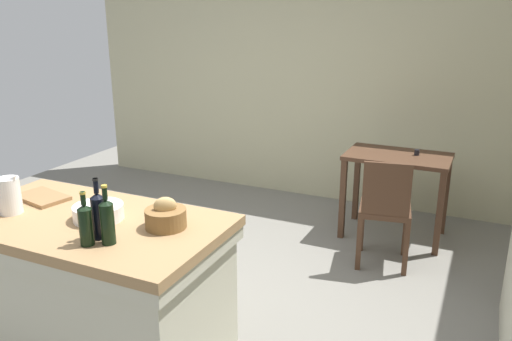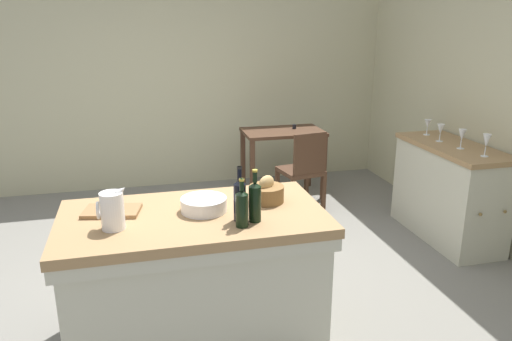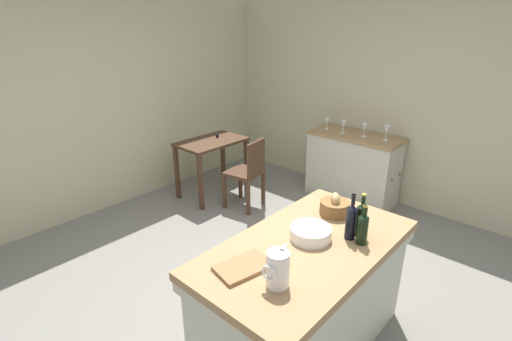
{
  "view_description": "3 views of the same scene",
  "coord_description": "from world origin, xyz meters",
  "px_view_note": "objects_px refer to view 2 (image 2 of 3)",
  "views": [
    {
      "loc": [
        1.78,
        -2.67,
        1.99
      ],
      "look_at": [
        0.42,
        0.28,
        0.98
      ],
      "focal_mm": 35.94,
      "sensor_mm": 36.0,
      "label": 1
    },
    {
      "loc": [
        -0.53,
        -3.39,
        1.99
      ],
      "look_at": [
        0.36,
        0.15,
        0.86
      ],
      "focal_mm": 34.5,
      "sensor_mm": 36.0,
      "label": 2
    },
    {
      "loc": [
        -2.02,
        -1.79,
        2.23
      ],
      "look_at": [
        0.4,
        0.4,
        0.93
      ],
      "focal_mm": 26.14,
      "sensor_mm": 36.0,
      "label": 3
    }
  ],
  "objects_px": {
    "island_table": "(196,273)",
    "wine_glass_left": "(462,135)",
    "wash_bowl": "(204,205)",
    "wine_glass_right": "(428,124)",
    "wine_glass_middle": "(441,130)",
    "wine_bottle_amber": "(240,199)",
    "wine_glass_far_left": "(486,141)",
    "bread_basket": "(266,192)",
    "wine_bottle_dark": "(255,201)",
    "wooden_chair": "(303,170)",
    "cutting_board": "(112,211)",
    "side_cabinet": "(449,192)",
    "pitcher": "(112,210)",
    "writing_desk": "(283,141)",
    "wine_bottle_green": "(242,207)"
  },
  "relations": [
    {
      "from": "writing_desk",
      "to": "wooden_chair",
      "type": "height_order",
      "value": "wooden_chair"
    },
    {
      "from": "bread_basket",
      "to": "wine_bottle_dark",
      "type": "bearing_deg",
      "value": -117.01
    },
    {
      "from": "pitcher",
      "to": "wine_glass_middle",
      "type": "xyz_separation_m",
      "value": [
        2.89,
        1.25,
        0.03
      ]
    },
    {
      "from": "wooden_chair",
      "to": "wine_glass_right",
      "type": "xyz_separation_m",
      "value": [
        1.12,
        -0.42,
        0.51
      ]
    },
    {
      "from": "wine_glass_left",
      "to": "wine_glass_far_left",
      "type": "bearing_deg",
      "value": -82.94
    },
    {
      "from": "wooden_chair",
      "to": "wine_bottle_dark",
      "type": "xyz_separation_m",
      "value": [
        -1.02,
        -2.02,
        0.5
      ]
    },
    {
      "from": "island_table",
      "to": "wine_glass_far_left",
      "type": "height_order",
      "value": "wine_glass_far_left"
    },
    {
      "from": "pitcher",
      "to": "wine_glass_right",
      "type": "distance_m",
      "value": 3.3
    },
    {
      "from": "island_table",
      "to": "wooden_chair",
      "type": "distance_m",
      "value": 2.27
    },
    {
      "from": "wine_bottle_dark",
      "to": "wine_bottle_green",
      "type": "height_order",
      "value": "wine_bottle_dark"
    },
    {
      "from": "wine_glass_far_left",
      "to": "wine_bottle_amber",
      "type": "bearing_deg",
      "value": -161.41
    },
    {
      "from": "cutting_board",
      "to": "wine_bottle_amber",
      "type": "relative_size",
      "value": 1.01
    },
    {
      "from": "wine_bottle_dark",
      "to": "wine_bottle_amber",
      "type": "height_order",
      "value": "wine_bottle_amber"
    },
    {
      "from": "wine_glass_far_left",
      "to": "wine_glass_left",
      "type": "relative_size",
      "value": 1.09
    },
    {
      "from": "side_cabinet",
      "to": "wine_glass_left",
      "type": "xyz_separation_m",
      "value": [
        -0.03,
        -0.12,
        0.57
      ]
    },
    {
      "from": "island_table",
      "to": "wine_glass_far_left",
      "type": "distance_m",
      "value": 2.62
    },
    {
      "from": "wine_bottle_green",
      "to": "wine_glass_middle",
      "type": "relative_size",
      "value": 1.74
    },
    {
      "from": "wooden_chair",
      "to": "cutting_board",
      "type": "distance_m",
      "value": 2.52
    },
    {
      "from": "pitcher",
      "to": "wine_bottle_amber",
      "type": "xyz_separation_m",
      "value": [
        0.71,
        -0.06,
        0.02
      ]
    },
    {
      "from": "island_table",
      "to": "wine_glass_left",
      "type": "distance_m",
      "value": 2.66
    },
    {
      "from": "pitcher",
      "to": "wine_glass_left",
      "type": "distance_m",
      "value": 3.07
    },
    {
      "from": "wash_bowl",
      "to": "wine_glass_left",
      "type": "xyz_separation_m",
      "value": [
        2.39,
        0.83,
        0.11
      ]
    },
    {
      "from": "wine_bottle_dark",
      "to": "wine_glass_middle",
      "type": "relative_size",
      "value": 1.92
    },
    {
      "from": "pitcher",
      "to": "wine_glass_middle",
      "type": "bearing_deg",
      "value": 23.34
    },
    {
      "from": "wine_glass_far_left",
      "to": "side_cabinet",
      "type": "bearing_deg",
      "value": 90.47
    },
    {
      "from": "wine_bottle_dark",
      "to": "wine_bottle_green",
      "type": "xyz_separation_m",
      "value": [
        -0.09,
        -0.06,
        -0.01
      ]
    },
    {
      "from": "wine_glass_middle",
      "to": "wine_glass_right",
      "type": "distance_m",
      "value": 0.27
    },
    {
      "from": "wine_glass_far_left",
      "to": "wine_glass_right",
      "type": "distance_m",
      "value": 0.82
    },
    {
      "from": "wine_bottle_dark",
      "to": "wine_bottle_green",
      "type": "distance_m",
      "value": 0.11
    },
    {
      "from": "wash_bowl",
      "to": "wine_glass_right",
      "type": "bearing_deg",
      "value": 29.81
    },
    {
      "from": "writing_desk",
      "to": "wine_glass_middle",
      "type": "height_order",
      "value": "wine_glass_middle"
    },
    {
      "from": "wash_bowl",
      "to": "writing_desk",
      "type": "bearing_deg",
      "value": 62.74
    },
    {
      "from": "writing_desk",
      "to": "wine_glass_left",
      "type": "xyz_separation_m",
      "value": [
        1.13,
        -1.6,
        0.37
      ]
    },
    {
      "from": "side_cabinet",
      "to": "writing_desk",
      "type": "distance_m",
      "value": 1.89
    },
    {
      "from": "pitcher",
      "to": "wine_glass_far_left",
      "type": "height_order",
      "value": "pitcher"
    },
    {
      "from": "island_table",
      "to": "wine_glass_left",
      "type": "xyz_separation_m",
      "value": [
        2.46,
        0.86,
        0.55
      ]
    },
    {
      "from": "pitcher",
      "to": "wash_bowl",
      "type": "relative_size",
      "value": 0.91
    },
    {
      "from": "side_cabinet",
      "to": "pitcher",
      "type": "bearing_deg",
      "value": -159.65
    },
    {
      "from": "wine_bottle_amber",
      "to": "wine_glass_left",
      "type": "relative_size",
      "value": 1.88
    },
    {
      "from": "wine_bottle_amber",
      "to": "wine_glass_far_left",
      "type": "xyz_separation_m",
      "value": [
        2.24,
        0.75,
        0.03
      ]
    },
    {
      "from": "wine_glass_left",
      "to": "wine_bottle_amber",
      "type": "bearing_deg",
      "value": -155.09
    },
    {
      "from": "island_table",
      "to": "cutting_board",
      "type": "relative_size",
      "value": 4.83
    },
    {
      "from": "wine_glass_far_left",
      "to": "wooden_chair",
      "type": "bearing_deg",
      "value": 132.6
    },
    {
      "from": "wine_bottle_green",
      "to": "wine_glass_far_left",
      "type": "xyz_separation_m",
      "value": [
        2.24,
        0.84,
        0.05
      ]
    },
    {
      "from": "wine_bottle_amber",
      "to": "wine_glass_left",
      "type": "xyz_separation_m",
      "value": [
        2.2,
        1.02,
        0.02
      ]
    },
    {
      "from": "bread_basket",
      "to": "wine_glass_middle",
      "type": "xyz_separation_m",
      "value": [
        1.95,
        1.05,
        0.08
      ]
    },
    {
      "from": "wine_bottle_dark",
      "to": "side_cabinet",
      "type": "bearing_deg",
      "value": 28.74
    },
    {
      "from": "pitcher",
      "to": "wine_glass_right",
      "type": "height_order",
      "value": "pitcher"
    },
    {
      "from": "wine_bottle_amber",
      "to": "wine_glass_far_left",
      "type": "bearing_deg",
      "value": 18.59
    },
    {
      "from": "bread_basket",
      "to": "cutting_board",
      "type": "relative_size",
      "value": 0.68
    }
  ]
}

